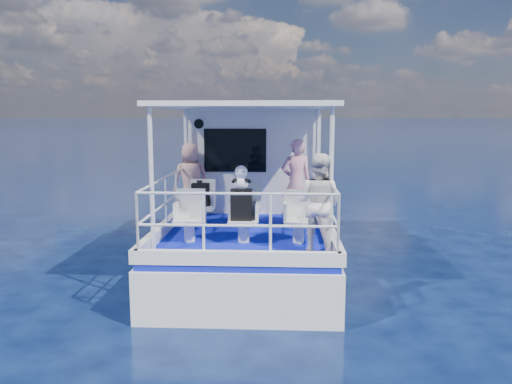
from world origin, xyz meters
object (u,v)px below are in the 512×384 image
(backpack_center, at_px, (241,205))
(passenger_stbd_aft, at_px, (319,203))
(panda, at_px, (241,177))
(passenger_port_fwd, at_px, (191,180))

(backpack_center, bearing_deg, passenger_stbd_aft, -21.06)
(backpack_center, distance_m, panda, 0.46)
(passenger_port_fwd, bearing_deg, backpack_center, 105.50)
(backpack_center, bearing_deg, passenger_port_fwd, 118.91)
(passenger_port_fwd, relative_size, passenger_stbd_aft, 1.01)
(backpack_center, height_order, panda, panda)
(passenger_port_fwd, distance_m, passenger_stbd_aft, 3.62)
(panda, bearing_deg, passenger_port_fwd, 118.99)
(passenger_stbd_aft, height_order, backpack_center, passenger_stbd_aft)
(panda, bearing_deg, backpack_center, -86.05)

